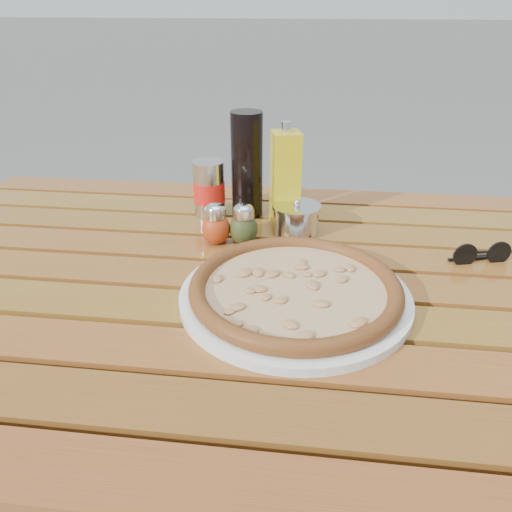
# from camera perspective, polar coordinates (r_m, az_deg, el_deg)

# --- Properties ---
(table) EXTENTS (1.40, 0.90, 0.75)m
(table) POSITION_cam_1_polar(r_m,az_deg,el_deg) (0.89, -0.16, -6.67)
(table) COLOR #39230D
(table) RESTS_ON ground
(plate) EXTENTS (0.40, 0.40, 0.01)m
(plate) POSITION_cam_1_polar(r_m,az_deg,el_deg) (0.78, 4.47, -4.61)
(plate) COLOR white
(plate) RESTS_ON table
(pizza) EXTENTS (0.42, 0.42, 0.03)m
(pizza) POSITION_cam_1_polar(r_m,az_deg,el_deg) (0.78, 4.51, -3.63)
(pizza) COLOR beige
(pizza) RESTS_ON plate
(pepper_shaker) EXTENTS (0.06, 0.06, 0.08)m
(pepper_shaker) POSITION_cam_1_polar(r_m,az_deg,el_deg) (0.95, -4.61, 3.60)
(pepper_shaker) COLOR #C13E16
(pepper_shaker) RESTS_ON table
(oregano_shaker) EXTENTS (0.07, 0.07, 0.08)m
(oregano_shaker) POSITION_cam_1_polar(r_m,az_deg,el_deg) (0.95, -1.41, 3.58)
(oregano_shaker) COLOR #3C451B
(oregano_shaker) RESTS_ON table
(dark_bottle) EXTENTS (0.08, 0.08, 0.22)m
(dark_bottle) POSITION_cam_1_polar(r_m,az_deg,el_deg) (1.06, -1.05, 10.33)
(dark_bottle) COLOR black
(dark_bottle) RESTS_ON table
(soda_can) EXTENTS (0.08, 0.08, 0.12)m
(soda_can) POSITION_cam_1_polar(r_m,az_deg,el_deg) (1.07, -5.38, 7.56)
(soda_can) COLOR silver
(soda_can) RESTS_ON table
(olive_oil_cruet) EXTENTS (0.07, 0.07, 0.21)m
(olive_oil_cruet) POSITION_cam_1_polar(r_m,az_deg,el_deg) (1.02, 3.35, 8.87)
(olive_oil_cruet) COLOR gold
(olive_oil_cruet) RESTS_ON table
(parmesan_tin) EXTENTS (0.13, 0.13, 0.07)m
(parmesan_tin) POSITION_cam_1_polar(r_m,az_deg,el_deg) (1.00, 4.62, 4.27)
(parmesan_tin) COLOR silver
(parmesan_tin) RESTS_ON table
(sunglasses) EXTENTS (0.11, 0.05, 0.04)m
(sunglasses) POSITION_cam_1_polar(r_m,az_deg,el_deg) (0.97, 24.32, 0.14)
(sunglasses) COLOR black
(sunglasses) RESTS_ON table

